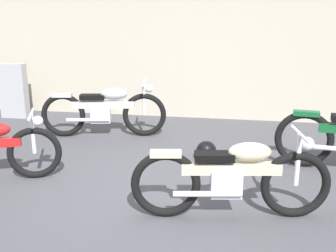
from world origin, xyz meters
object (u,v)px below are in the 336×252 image
object	(u,v)px
stone_marker	(14,91)
motorcycle_cream	(233,177)
motorcycle_silver	(105,110)
helmet	(206,151)

from	to	relation	value
stone_marker	motorcycle_cream	distance (m)	5.56
motorcycle_silver	helmet	bearing A→B (deg)	-37.49
motorcycle_cream	motorcycle_silver	distance (m)	3.32
stone_marker	motorcycle_silver	bearing A→B (deg)	-22.64
helmet	motorcycle_cream	bearing A→B (deg)	-76.22
stone_marker	helmet	world-z (taller)	stone_marker
motorcycle_cream	motorcycle_silver	xyz separation A→B (m)	(-2.19, 2.50, 0.01)
motorcycle_silver	stone_marker	bearing A→B (deg)	146.23
motorcycle_cream	stone_marker	bearing A→B (deg)	132.52
motorcycle_cream	motorcycle_silver	world-z (taller)	motorcycle_silver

